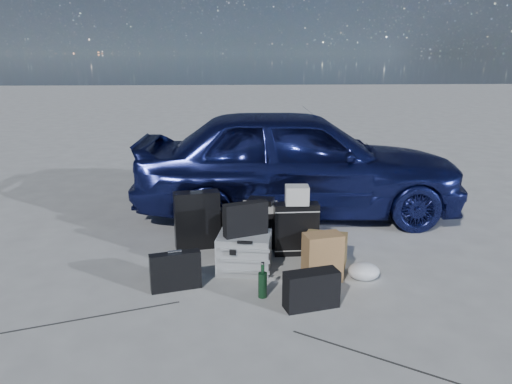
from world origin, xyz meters
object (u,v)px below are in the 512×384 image
pelican_case (244,252)px  green_bottle (263,281)px  suitcase_left (197,220)px  suitcase_right (296,229)px  cardboard_box (325,251)px  briefcase (176,271)px  car (297,161)px  duffel_bag (258,227)px

pelican_case → green_bottle: (0.14, -0.57, -0.03)m
pelican_case → suitcase_left: suitcase_left is taller
pelican_case → suitcase_right: size_ratio=0.90×
suitcase_right → cardboard_box: size_ratio=1.37×
briefcase → suitcase_right: suitcase_right is taller
suitcase_left → car: bearing=31.6°
suitcase_right → green_bottle: size_ratio=1.79×
car → suitcase_left: (-1.22, -1.12, -0.39)m
duffel_bag → green_bottle: size_ratio=2.60×
duffel_bag → briefcase: bearing=-134.3°
pelican_case → suitcase_right: suitcase_right is taller
car → green_bottle: size_ratio=13.36×
pelican_case → green_bottle: 0.59m
car → cardboard_box: size_ratio=10.24×
duffel_bag → green_bottle: 1.22m
duffel_bag → green_bottle: bearing=-98.4°
pelican_case → duffel_bag: size_ratio=0.62×
briefcase → suitcase_left: 1.01m
cardboard_box → suitcase_right: bearing=130.5°
suitcase_right → green_bottle: bearing=-114.7°
pelican_case → suitcase_left: (-0.48, 0.61, 0.13)m
car → suitcase_left: car is taller
pelican_case → green_bottle: bearing=-66.8°
car → cardboard_box: bearing=-175.5°
car → suitcase_right: car is taller
duffel_bag → cardboard_box: 0.85m
briefcase → green_bottle: (0.76, -0.19, -0.02)m
briefcase → suitcase_left: (0.14, 0.99, 0.14)m
cardboard_box → briefcase: bearing=-162.2°
suitcase_left → green_bottle: (0.62, -1.18, -0.16)m
pelican_case → green_bottle: size_ratio=1.62×
briefcase → cardboard_box: size_ratio=1.11×
suitcase_right → duffel_bag: suitcase_right is taller
pelican_case → briefcase: 0.73m
car → green_bottle: (-0.60, -2.31, -0.54)m
car → suitcase_right: size_ratio=7.47×
briefcase → suitcase_right: bearing=17.8°
pelican_case → duffel_bag: duffel_bag is taller
duffel_bag → cardboard_box: size_ratio=1.99×
briefcase → suitcase_left: size_ratio=0.72×
green_bottle → briefcase: bearing=165.9°
suitcase_right → pelican_case: bearing=-147.1°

